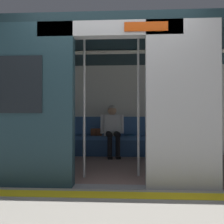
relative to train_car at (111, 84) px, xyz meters
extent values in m
plane|color=gray|center=(-0.06, 1.31, -1.55)|extent=(60.00, 60.00, 0.00)
cube|color=yellow|center=(-0.06, 1.61, -1.55)|extent=(8.00, 0.24, 0.01)
cube|color=#ADAFB5|center=(-1.02, 1.33, -0.45)|extent=(0.96, 0.12, 2.20)
cube|color=black|center=(-1.02, 1.34, -0.19)|extent=(0.53, 0.02, 0.55)
cube|color=black|center=(1.37, 1.39, -0.19)|extent=(1.10, 0.02, 0.76)
cube|color=#ADAFB5|center=(-0.06, 1.31, 0.55)|extent=(1.91, 0.16, 0.20)
cube|color=#BF3F0C|center=(-0.54, 1.40, 0.55)|extent=(0.56, 0.02, 0.12)
cube|color=#15272E|center=(-0.06, -0.09, 0.71)|extent=(6.40, 2.95, 0.12)
cube|color=gray|center=(-0.06, -0.09, -1.55)|extent=(6.08, 2.79, 0.01)
cube|color=silver|center=(-0.06, -1.48, -0.45)|extent=(6.08, 0.10, 2.20)
cube|color=#38609E|center=(-0.06, -1.42, -0.86)|extent=(3.52, 0.06, 0.45)
cube|color=white|center=(-0.06, -0.09, 0.62)|extent=(4.48, 0.16, 0.03)
cube|color=gray|center=(-0.06, 1.31, -1.54)|extent=(0.96, 0.19, 0.01)
cube|color=#38609E|center=(-0.06, -1.20, -1.13)|extent=(3.24, 0.44, 0.09)
cube|color=navy|center=(-0.06, -1.00, -1.36)|extent=(3.24, 0.04, 0.38)
cube|color=silver|center=(0.04, -1.18, -0.83)|extent=(0.41, 0.27, 0.50)
sphere|color=tan|center=(0.04, -1.18, -0.49)|extent=(0.21, 0.21, 0.21)
sphere|color=#B2ADA8|center=(0.04, -1.19, -0.45)|extent=(0.19, 0.19, 0.19)
cylinder|color=silver|center=(-0.20, -1.19, -0.80)|extent=(0.08, 0.08, 0.44)
cylinder|color=silver|center=(0.26, -1.12, -0.80)|extent=(0.08, 0.08, 0.44)
cylinder|color=black|center=(-0.08, -1.00, -1.03)|extent=(0.19, 0.42, 0.14)
cylinder|color=black|center=(0.10, -0.97, -1.03)|extent=(0.19, 0.42, 0.14)
cylinder|color=black|center=(-0.11, -0.80, -1.30)|extent=(0.10, 0.10, 0.43)
cylinder|color=black|center=(0.07, -0.77, -1.30)|extent=(0.10, 0.10, 0.43)
cube|color=black|center=(-0.12, -0.75, -1.52)|extent=(0.13, 0.23, 0.06)
cube|color=black|center=(0.06, -0.72, -1.52)|extent=(0.13, 0.23, 0.06)
cube|color=brown|center=(0.41, -1.21, -1.00)|extent=(0.26, 0.14, 0.17)
cube|color=#472718|center=(0.41, -1.13, -1.01)|extent=(0.02, 0.01, 0.14)
cube|color=#26598C|center=(-0.38, -1.20, -1.07)|extent=(0.23, 0.26, 0.03)
cylinder|color=silver|center=(0.36, 0.84, -0.46)|extent=(0.04, 0.04, 2.18)
cylinder|color=silver|center=(-0.48, 0.71, -0.46)|extent=(0.04, 0.04, 2.18)
camera|label=1|loc=(-0.26, 4.45, -0.59)|focal=38.00mm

